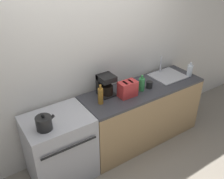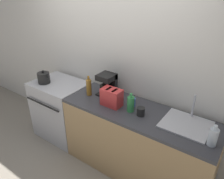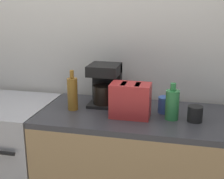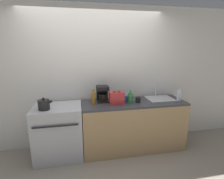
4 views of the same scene
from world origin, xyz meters
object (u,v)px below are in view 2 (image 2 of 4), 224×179
at_px(kettle, 44,78).
at_px(coffee_maker, 107,84).
at_px(toaster, 112,97).
at_px(cup_black, 141,111).
at_px(bottle_amber, 89,87).
at_px(stove, 62,109).
at_px(bottle_green, 131,104).
at_px(bottle_clear, 213,137).
at_px(cup_blue, 132,102).

relative_size(kettle, coffee_maker, 0.77).
relative_size(toaster, cup_black, 2.56).
xyz_separation_m(toaster, coffee_maker, (-0.21, 0.21, 0.04)).
bearing_deg(bottle_amber, toaster, -6.21).
height_order(stove, toaster, toaster).
distance_m(toaster, coffee_maker, 0.30).
height_order(coffee_maker, cup_black, coffee_maker).
xyz_separation_m(stove, toaster, (1.00, -0.05, 0.55)).
bearing_deg(coffee_maker, toaster, -43.88).
distance_m(bottle_green, bottle_clear, 0.91).
bearing_deg(bottle_green, kettle, -177.03).
relative_size(toaster, bottle_green, 1.08).
bearing_deg(cup_blue, cup_black, -31.26).
distance_m(coffee_maker, bottle_amber, 0.25).
bearing_deg(coffee_maker, bottle_amber, -138.16).
height_order(toaster, bottle_clear, bottle_clear).
height_order(coffee_maker, bottle_amber, coffee_maker).
height_order(stove, coffee_maker, coffee_maker).
distance_m(stove, kettle, 0.56).
xyz_separation_m(bottle_amber, bottle_clear, (1.56, -0.09, -0.02)).
distance_m(toaster, bottle_green, 0.26).
distance_m(kettle, bottle_clear, 2.34).
bearing_deg(toaster, bottle_green, 3.86).
height_order(kettle, toaster, toaster).
bearing_deg(bottle_clear, toaster, 177.85).
distance_m(bottle_amber, cup_black, 0.79).
xyz_separation_m(bottle_green, bottle_clear, (0.91, -0.06, -0.00)).
bearing_deg(kettle, cup_blue, 7.44).
relative_size(cup_black, cup_blue, 0.91).
xyz_separation_m(bottle_green, cup_blue, (-0.05, 0.11, -0.04)).
distance_m(coffee_maker, cup_blue, 0.44).
height_order(bottle_green, bottle_clear, bottle_green).
distance_m(kettle, toaster, 1.18).
distance_m(stove, cup_blue, 1.31).
distance_m(bottle_amber, bottle_clear, 1.56).
bearing_deg(kettle, cup_black, 2.49).
height_order(stove, bottle_green, bottle_green).
bearing_deg(kettle, toaster, 2.78).
relative_size(toaster, bottle_amber, 0.92).
height_order(kettle, bottle_clear, bottle_clear).
xyz_separation_m(stove, cup_black, (1.39, -0.04, 0.49)).
bearing_deg(bottle_green, cup_black, -2.57).
bearing_deg(bottle_green, bottle_clear, -3.84).
height_order(coffee_maker, bottle_clear, coffee_maker).
relative_size(bottle_clear, cup_black, 2.28).
xyz_separation_m(toaster, bottle_clear, (1.16, -0.04, -0.02)).
bearing_deg(toaster, cup_blue, 30.86).
xyz_separation_m(bottle_clear, cup_black, (-0.77, 0.05, -0.04)).
bearing_deg(bottle_green, cup_blue, 114.19).
xyz_separation_m(coffee_maker, cup_blue, (0.42, -0.08, -0.10)).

